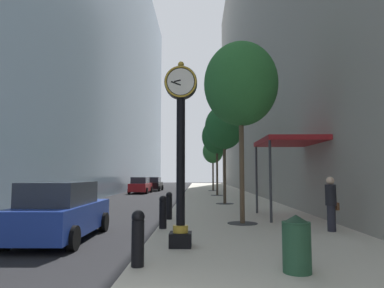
{
  "coord_description": "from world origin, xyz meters",
  "views": [
    {
      "loc": [
        1.4,
        -3.53,
        1.93
      ],
      "look_at": [
        0.97,
        19.54,
        3.95
      ],
      "focal_mm": 32.75,
      "sensor_mm": 36.0,
      "label": 1
    }
  ],
  "objects_px": {
    "bollard_fourth": "(169,205)",
    "street_tree_near": "(241,84)",
    "street_clock": "(181,143)",
    "trash_bin": "(297,243)",
    "car_blue_far": "(61,212)",
    "street_tree_mid_far": "(217,137)",
    "car_black_near": "(153,184)",
    "street_tree_far": "(213,152)",
    "bollard_nearest": "(138,237)",
    "pedestrian_walking": "(331,202)",
    "bollard_third": "(163,211)",
    "street_tree_mid_near": "(224,128)",
    "car_red_mid": "(141,185)"
  },
  "relations": [
    {
      "from": "street_tree_mid_far",
      "to": "car_blue_far",
      "type": "xyz_separation_m",
      "value": [
        -5.69,
        -19.96,
        -4.4
      ]
    },
    {
      "from": "bollard_third",
      "to": "street_tree_mid_near",
      "type": "bearing_deg",
      "value": 74.23
    },
    {
      "from": "street_tree_mid_near",
      "to": "car_blue_far",
      "type": "bearing_deg",
      "value": -116.77
    },
    {
      "from": "street_tree_mid_far",
      "to": "street_tree_mid_near",
      "type": "bearing_deg",
      "value": -90.0
    },
    {
      "from": "car_black_near",
      "to": "street_tree_far",
      "type": "bearing_deg",
      "value": -21.07
    },
    {
      "from": "street_tree_mid_near",
      "to": "bollard_third",
      "type": "bearing_deg",
      "value": -105.77
    },
    {
      "from": "pedestrian_walking",
      "to": "car_red_mid",
      "type": "distance_m",
      "value": 26.97
    },
    {
      "from": "street_tree_far",
      "to": "car_black_near",
      "type": "relative_size",
      "value": 1.36
    },
    {
      "from": "street_tree_far",
      "to": "trash_bin",
      "type": "bearing_deg",
      "value": -89.65
    },
    {
      "from": "car_blue_far",
      "to": "street_clock",
      "type": "bearing_deg",
      "value": -23.44
    },
    {
      "from": "street_tree_far",
      "to": "trash_bin",
      "type": "distance_m",
      "value": 32.7
    },
    {
      "from": "bollard_nearest",
      "to": "street_tree_near",
      "type": "xyz_separation_m",
      "value": [
        2.8,
        6.06,
        4.62
      ]
    },
    {
      "from": "car_red_mid",
      "to": "street_clock",
      "type": "bearing_deg",
      "value": -78.55
    },
    {
      "from": "car_black_near",
      "to": "street_tree_mid_far",
      "type": "bearing_deg",
      "value": -58.29
    },
    {
      "from": "trash_bin",
      "to": "car_black_near",
      "type": "relative_size",
      "value": 0.25
    },
    {
      "from": "street_clock",
      "to": "street_tree_mid_far",
      "type": "relative_size",
      "value": 0.71
    },
    {
      "from": "bollard_third",
      "to": "pedestrian_walking",
      "type": "bearing_deg",
      "value": -5.18
    },
    {
      "from": "street_tree_mid_near",
      "to": "street_tree_far",
      "type": "bearing_deg",
      "value": 90.0
    },
    {
      "from": "car_blue_far",
      "to": "car_red_mid",
      "type": "bearing_deg",
      "value": 94.25
    },
    {
      "from": "street_tree_near",
      "to": "pedestrian_walking",
      "type": "distance_m",
      "value": 5.3
    },
    {
      "from": "street_clock",
      "to": "trash_bin",
      "type": "distance_m",
      "value": 3.8
    },
    {
      "from": "street_tree_mid_near",
      "to": "street_tree_far",
      "type": "height_order",
      "value": "street_tree_mid_near"
    },
    {
      "from": "bollard_third",
      "to": "pedestrian_walking",
      "type": "xyz_separation_m",
      "value": [
        5.41,
        -0.49,
        0.34
      ]
    },
    {
      "from": "street_clock",
      "to": "car_blue_far",
      "type": "bearing_deg",
      "value": 156.56
    },
    {
      "from": "trash_bin",
      "to": "car_blue_far",
      "type": "relative_size",
      "value": 0.23
    },
    {
      "from": "bollard_nearest",
      "to": "street_tree_far",
      "type": "distance_m",
      "value": 32.45
    },
    {
      "from": "car_black_near",
      "to": "bollard_nearest",
      "type": "bearing_deg",
      "value": -83.06
    },
    {
      "from": "pedestrian_walking",
      "to": "car_blue_far",
      "type": "height_order",
      "value": "pedestrian_walking"
    },
    {
      "from": "pedestrian_walking",
      "to": "car_blue_far",
      "type": "xyz_separation_m",
      "value": [
        -8.3,
        -0.88,
        -0.22
      ]
    },
    {
      "from": "street_tree_far",
      "to": "car_black_near",
      "type": "height_order",
      "value": "street_tree_far"
    },
    {
      "from": "trash_bin",
      "to": "car_red_mid",
      "type": "xyz_separation_m",
      "value": [
        -7.81,
        29.66,
        0.13
      ]
    },
    {
      "from": "bollard_fourth",
      "to": "street_tree_near",
      "type": "xyz_separation_m",
      "value": [
        2.8,
        -1.19,
        4.62
      ]
    },
    {
      "from": "bollard_nearest",
      "to": "bollard_fourth",
      "type": "xyz_separation_m",
      "value": [
        0.0,
        7.25,
        0.0
      ]
    },
    {
      "from": "street_tree_far",
      "to": "car_blue_far",
      "type": "bearing_deg",
      "value": -101.23
    },
    {
      "from": "street_tree_near",
      "to": "street_tree_far",
      "type": "xyz_separation_m",
      "value": [
        -0.0,
        26.05,
        -0.86
      ]
    },
    {
      "from": "street_tree_mid_far",
      "to": "street_tree_far",
      "type": "distance_m",
      "value": 8.72
    },
    {
      "from": "street_clock",
      "to": "street_tree_mid_near",
      "type": "height_order",
      "value": "street_tree_mid_near"
    },
    {
      "from": "bollard_third",
      "to": "street_tree_mid_near",
      "type": "height_order",
      "value": "street_tree_mid_near"
    },
    {
      "from": "street_tree_mid_near",
      "to": "trash_bin",
      "type": "relative_size",
      "value": 5.85
    },
    {
      "from": "street_tree_mid_near",
      "to": "car_red_mid",
      "type": "height_order",
      "value": "street_tree_mid_near"
    },
    {
      "from": "bollard_fourth",
      "to": "street_tree_mid_near",
      "type": "bearing_deg",
      "value": 69.53
    },
    {
      "from": "bollard_nearest",
      "to": "car_black_near",
      "type": "distance_m",
      "value": 35.08
    },
    {
      "from": "street_tree_mid_near",
      "to": "bollard_fourth",
      "type": "bearing_deg",
      "value": -110.47
    },
    {
      "from": "bollard_fourth",
      "to": "pedestrian_walking",
      "type": "height_order",
      "value": "pedestrian_walking"
    },
    {
      "from": "car_black_near",
      "to": "street_tree_near",
      "type": "bearing_deg",
      "value": -76.25
    },
    {
      "from": "bollard_fourth",
      "to": "street_tree_mid_near",
      "type": "distance_m",
      "value": 9.01
    },
    {
      "from": "bollard_third",
      "to": "trash_bin",
      "type": "distance_m",
      "value": 6.0
    },
    {
      "from": "car_black_near",
      "to": "car_blue_far",
      "type": "distance_m",
      "value": 31.39
    },
    {
      "from": "bollard_third",
      "to": "street_tree_mid_near",
      "type": "relative_size",
      "value": 0.18
    },
    {
      "from": "street_tree_far",
      "to": "car_blue_far",
      "type": "xyz_separation_m",
      "value": [
        -5.69,
        -28.65,
        -3.65
      ]
    }
  ]
}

